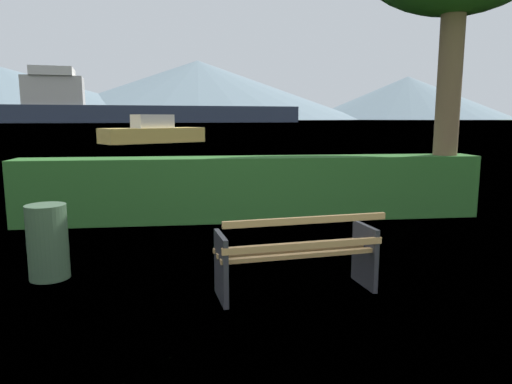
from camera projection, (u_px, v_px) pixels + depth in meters
name	position (u px, v px, depth m)	size (l,w,h in m)	color
ground_plane	(295.00, 292.00, 4.88)	(1400.00, 1400.00, 0.00)	#4C6B33
water_surface	(199.00, 121.00, 306.17)	(620.00, 620.00, 0.00)	#6B8EA3
park_bench	(297.00, 254.00, 4.76)	(1.72, 0.79, 0.87)	tan
hedge_row	(254.00, 188.00, 8.31)	(8.18, 0.69, 1.12)	#285B23
trash_bin	(48.00, 242.00, 5.23)	(0.44, 0.44, 0.85)	#385138
cargo_ship_large	(132.00, 108.00, 189.19)	(121.23, 37.70, 20.94)	#2D384C
fishing_boat_near	(153.00, 133.00, 34.44)	(7.72, 6.19, 2.07)	gold
distant_hills	(154.00, 92.00, 563.55)	(838.39, 470.32, 73.74)	slate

